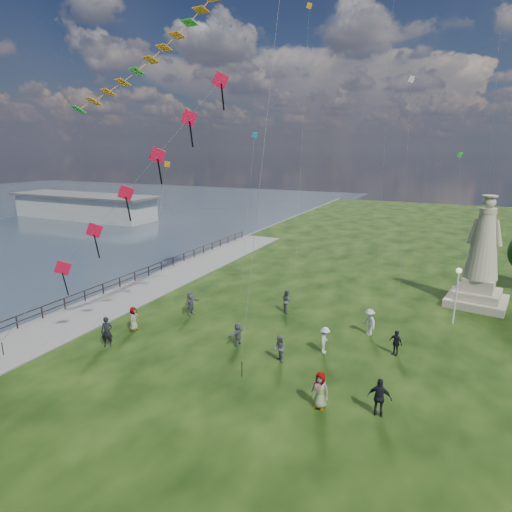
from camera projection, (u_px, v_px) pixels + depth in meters
The scene contains 17 objects.
waterfront at pixel (105, 301), 35.12m from camera, with size 200.00×200.00×1.51m.
pier_pavilion at pixel (84, 206), 78.79m from camera, with size 30.00×8.00×4.40m.
statue at pixel (481, 265), 33.37m from camera, with size 4.90×4.90×8.70m.
lamppost at pixel (457, 284), 29.65m from camera, with size 0.38×0.38×4.13m.
person_0 at pixel (107, 332), 26.70m from camera, with size 0.71×0.47×1.95m, color black.
person_1 at pixel (279, 349), 24.79m from camera, with size 0.79×0.49×1.63m, color #595960.
person_2 at pixel (325, 340), 25.88m from camera, with size 1.07×0.55×1.65m, color silver.
person_3 at pixel (380, 397), 19.73m from camera, with size 1.09×0.56×1.87m, color black.
person_4 at pixel (320, 390), 20.34m from camera, with size 0.90×0.55×1.83m, color #595960.
person_5 at pixel (191, 303), 31.95m from camera, with size 1.63×0.70×1.76m, color #595960.
person_7 at pixel (287, 301), 32.41m from camera, with size 0.85×0.52×1.75m, color #595960.
person_8 at pixel (369, 322), 28.41m from camera, with size 1.16×0.60×1.80m, color silver.
person_9 at pixel (396, 343), 25.66m from camera, with size 0.92×0.47×1.57m, color black.
person_10 at pixel (134, 319), 29.13m from camera, with size 0.82×0.50×1.68m, color #595960.
person_11 at pixel (238, 334), 26.96m from camera, with size 1.38×0.59×1.49m, color #595960.
red_kite_train at pixel (139, 180), 25.42m from camera, with size 10.62×9.35×16.56m.
small_kites at pixel (376, 113), 36.50m from camera, with size 31.25×17.90×26.94m.
Camera 1 is at (10.14, -15.73, 12.08)m, focal length 30.00 mm.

